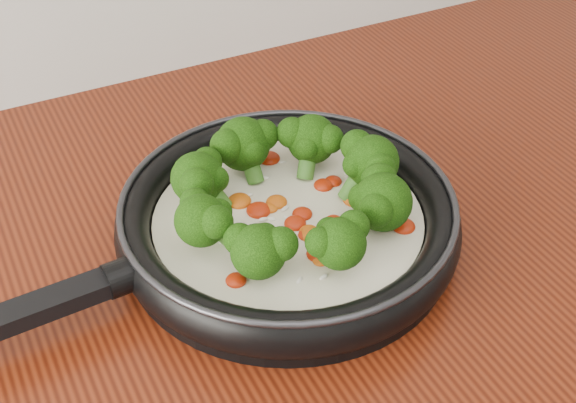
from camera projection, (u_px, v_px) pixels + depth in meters
name	position (u px, v px, depth m)	size (l,w,h in m)	color
skillet	(286.00, 216.00, 0.72)	(0.50, 0.33, 0.09)	black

